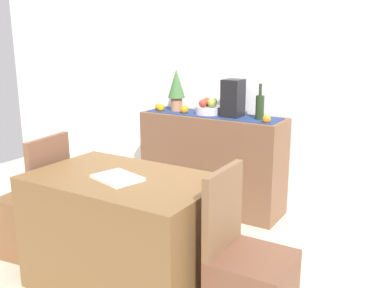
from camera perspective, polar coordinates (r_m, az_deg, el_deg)
ground_plane at (r=3.30m, az=-1.70°, el=-14.40°), size 6.40×6.40×0.02m
room_wall_rear at (r=3.95m, az=7.58°, el=10.85°), size 6.40×0.06×2.70m
sideboard_console at (r=3.97m, az=2.68°, el=-2.39°), size 1.33×0.42×0.88m
table_runner at (r=3.87m, az=2.76°, el=3.91°), size 1.25×0.32×0.01m
fruit_bowl at (r=3.88m, az=2.23°, el=4.53°), size 0.24×0.24×0.07m
apple_front at (r=3.89m, az=1.97°, el=5.64°), size 0.08×0.08×0.08m
apple_right at (r=3.81m, az=2.65°, el=5.48°), size 0.08×0.08×0.08m
apple_center at (r=3.91m, az=2.92°, el=5.61°), size 0.07×0.07×0.07m
apple_rear at (r=3.81m, az=1.43°, el=5.43°), size 0.07×0.07×0.07m
wine_bottle at (r=3.66m, az=9.01°, el=4.93°), size 0.07×0.07×0.31m
coffee_maker at (r=3.76m, az=5.47°, el=6.06°), size 0.16×0.18×0.33m
potted_plant at (r=4.03m, az=-2.09°, el=7.58°), size 0.16×0.16×0.40m
orange_loose_far at (r=4.13m, az=-4.49°, el=4.98°), size 0.07×0.07×0.07m
orange_loose_mid at (r=3.54m, az=9.90°, el=3.30°), size 0.07×0.07×0.07m
orange_loose_end at (r=3.93m, az=-1.01°, el=4.59°), size 0.07×0.07×0.07m
orange_loose_near_bowl at (r=4.05m, az=-4.16°, el=4.82°), size 0.07×0.07×0.07m
dining_table at (r=2.77m, az=-8.87°, el=-11.60°), size 1.16×0.72×0.74m
open_book at (r=2.59m, az=-9.91°, el=-4.46°), size 0.33×0.28×0.02m
chair_near_window at (r=3.38m, az=-20.04°, el=-9.42°), size 0.45×0.45×0.90m
chair_by_corner at (r=2.43m, az=7.63°, el=-18.31°), size 0.40×0.40×0.90m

